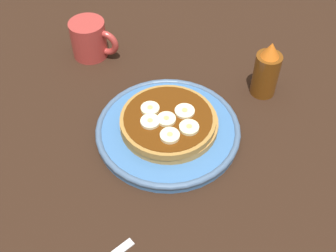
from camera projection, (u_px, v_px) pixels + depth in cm
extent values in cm
cube|color=black|center=(168.00, 139.00, 79.49)|extent=(140.00, 140.00, 3.00)
cylinder|color=#3F72B2|center=(168.00, 131.00, 77.74)|extent=(25.82, 25.82, 1.68)
torus|color=#496588|center=(168.00, 129.00, 77.30)|extent=(26.23, 26.23, 1.18)
cylinder|color=#B28545|center=(167.00, 123.00, 77.02)|extent=(17.71, 17.71, 1.34)
cylinder|color=#AC7D39|center=(166.00, 119.00, 75.88)|extent=(17.01, 17.01, 1.34)
cylinder|color=#592B0A|center=(168.00, 117.00, 75.05)|extent=(15.71, 15.71, 0.16)
cylinder|color=#F1E9B8|center=(169.00, 120.00, 74.23)|extent=(3.33, 3.33, 0.73)
cylinder|color=tan|center=(169.00, 119.00, 73.92)|extent=(0.93, 0.93, 0.08)
cylinder|color=#F2E7BC|center=(185.00, 111.00, 75.71)|extent=(3.57, 3.57, 0.62)
cylinder|color=tan|center=(185.00, 110.00, 75.45)|extent=(1.00, 1.00, 0.08)
cylinder|color=#F5EFB5|center=(150.00, 109.00, 76.00)|extent=(3.34, 3.34, 0.78)
cylinder|color=tan|center=(150.00, 107.00, 75.68)|extent=(0.93, 0.93, 0.08)
cylinder|color=#EEEAC2|center=(150.00, 122.00, 74.00)|extent=(3.41, 3.41, 0.70)
cylinder|color=tan|center=(150.00, 120.00, 73.71)|extent=(0.96, 0.96, 0.08)
cylinder|color=beige|center=(189.00, 128.00, 73.06)|extent=(3.44, 3.44, 0.73)
cylinder|color=tan|center=(189.00, 126.00, 72.76)|extent=(0.96, 0.96, 0.08)
cylinder|color=#F1E8B5|center=(170.00, 136.00, 71.80)|extent=(3.39, 3.39, 0.79)
cylinder|color=tan|center=(170.00, 134.00, 71.48)|extent=(0.95, 0.95, 0.08)
cylinder|color=#B23833|center=(89.00, 39.00, 90.82)|extent=(7.53, 7.53, 8.09)
cylinder|color=black|center=(87.00, 26.00, 88.41)|extent=(6.40, 6.40, 0.49)
torus|color=#B23833|center=(106.00, 43.00, 89.92)|extent=(5.88, 1.35, 5.88)
cube|color=silver|center=(123.00, 248.00, 63.22)|extent=(2.82, 3.67, 0.50)
cylinder|color=brown|center=(266.00, 75.00, 82.53)|extent=(4.97, 4.97, 9.00)
cone|color=orange|center=(271.00, 50.00, 78.06)|extent=(3.48, 3.48, 2.98)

